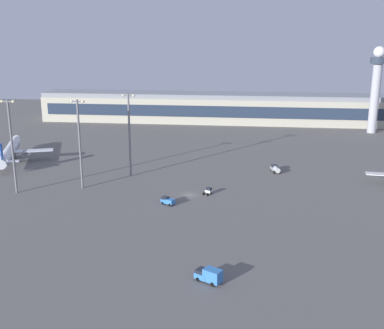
{
  "coord_description": "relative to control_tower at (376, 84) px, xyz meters",
  "views": [
    {
      "loc": [
        17.57,
        -140.07,
        49.01
      ],
      "look_at": [
        -1.66,
        21.44,
        4.0
      ],
      "focal_mm": 44.46,
      "sensor_mm": 36.0,
      "label": 1
    }
  ],
  "objects": [
    {
      "name": "apron_light_west",
      "position": [
        -103.72,
        -89.33,
        -8.21
      ],
      "size": [
        4.8,
        0.9,
        29.12
      ],
      "color": "slate",
      "rests_on": "ground"
    },
    {
      "name": "apron_light_east",
      "position": [
        -116.15,
        -104.79,
        -8.24
      ],
      "size": [
        4.8,
        0.9,
        29.05
      ],
      "color": "slate",
      "rests_on": "ground"
    },
    {
      "name": "apron_light_central",
      "position": [
        -135.36,
        -111.86,
        -7.9
      ],
      "size": [
        4.8,
        0.9,
        29.71
      ],
      "color": "slate",
      "rests_on": "ground"
    },
    {
      "name": "control_tower",
      "position": [
        0.0,
        0.0,
        0.0
      ],
      "size": [
        8.0,
        8.0,
        42.93
      ],
      "color": "#A8A8B2",
      "rests_on": "ground"
    },
    {
      "name": "catering_truck",
      "position": [
        -69.8,
        -160.82,
        -23.07
      ],
      "size": [
        6.08,
        4.79,
        3.05
      ],
      "rotation": [
        0.0,
        0.0,
        1.07
      ],
      "color": "#3372BF",
      "rests_on": "ground"
    },
    {
      "name": "terminal_building",
      "position": [
        -83.79,
        20.65,
        -16.56
      ],
      "size": [
        192.68,
        22.4,
        16.4
      ],
      "color": "#B2AD99",
      "rests_on": "ground"
    },
    {
      "name": "fuel_truck",
      "position": [
        -52.38,
        -78.57,
        -23.28
      ],
      "size": [
        3.52,
        6.61,
        2.35
      ],
      "rotation": [
        0.0,
        0.0,
        0.22
      ],
      "color": "gray",
      "rests_on": "ground"
    },
    {
      "name": "baggage_tractor",
      "position": [
        -85.76,
        -116.86,
        -23.47
      ],
      "size": [
        4.56,
        3.78,
        2.25
      ],
      "rotation": [
        0.0,
        0.0,
        1.04
      ],
      "color": "#3372BF",
      "rests_on": "ground"
    },
    {
      "name": "pushback_tug",
      "position": [
        -74.57,
        -105.92,
        -23.58
      ],
      "size": [
        3.01,
        3.56,
        2.05
      ],
      "rotation": [
        0.0,
        0.0,
        5.81
      ],
      "color": "white",
      "rests_on": "ground"
    },
    {
      "name": "ground_plane",
      "position": [
        -80.51,
        -107.62,
        -24.65
      ],
      "size": [
        416.0,
        416.0,
        0.0
      ],
      "primitive_type": "plane",
      "color": "#605E5B"
    },
    {
      "name": "airplane_mid_apron",
      "position": [
        -155.9,
        -75.69,
        -20.51
      ],
      "size": [
        32.59,
        41.4,
        10.96
      ],
      "rotation": [
        0.0,
        0.0,
        0.34
      ],
      "color": "silver",
      "rests_on": "ground"
    }
  ]
}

